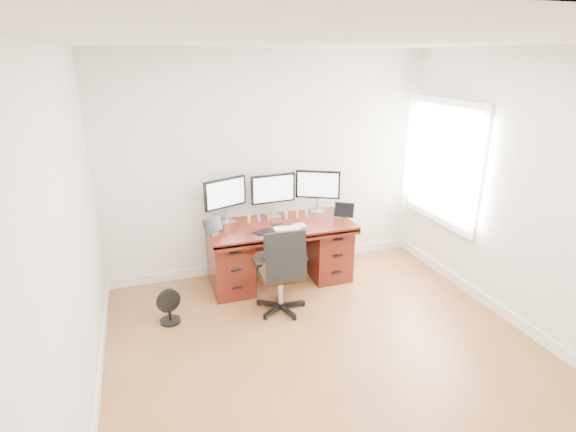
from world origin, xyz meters
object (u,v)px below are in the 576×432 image
object	(u,v)px
office_chair	(282,285)
keyboard	(287,228)
monitor_center	(273,190)
desk	(279,250)
floor_fan	(169,307)

from	to	relation	value
office_chair	keyboard	distance (m)	0.69
monitor_center	keyboard	bearing A→B (deg)	-90.08
desk	office_chair	world-z (taller)	office_chair
monitor_center	office_chair	bearing A→B (deg)	-104.96
desk	keyboard	size ratio (longest dim) A/B	5.82
office_chair	monitor_center	world-z (taller)	monitor_center
floor_fan	monitor_center	size ratio (longest dim) A/B	0.66
monitor_center	floor_fan	bearing A→B (deg)	-153.68
keyboard	monitor_center	bearing A→B (deg)	100.17
desk	office_chair	size ratio (longest dim) A/B	1.75
floor_fan	monitor_center	bearing A→B (deg)	8.47
keyboard	office_chair	bearing A→B (deg)	-107.19
floor_fan	monitor_center	distance (m)	1.80
office_chair	keyboard	xyz separation A→B (m)	(0.22, 0.49, 0.44)
floor_fan	keyboard	xyz separation A→B (m)	(1.38, 0.32, 0.58)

